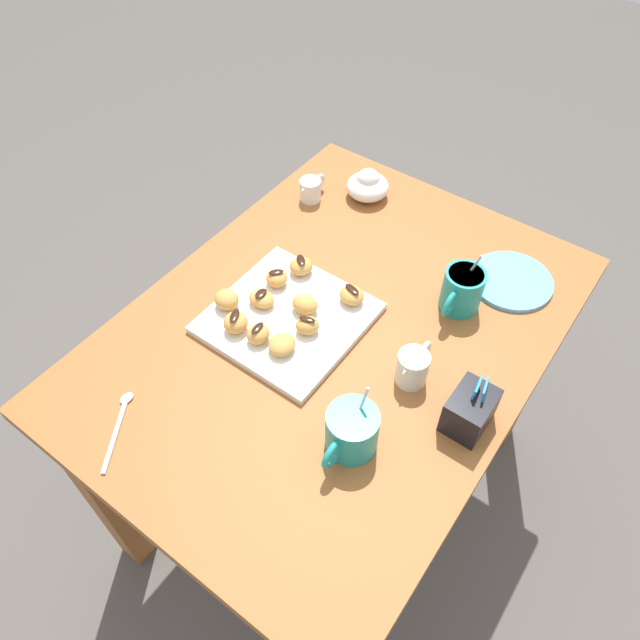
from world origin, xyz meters
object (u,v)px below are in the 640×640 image
at_px(chocolate_sauce_pitcher, 311,189).
at_px(cream_pitcher_white, 413,366).
at_px(beignet_2, 307,326).
at_px(beignet_5, 277,278).
at_px(ice_cream_bowl, 368,185).
at_px(beignet_8, 262,299).
at_px(beignet_6, 301,266).
at_px(beignet_7, 227,300).
at_px(beignet_1, 352,295).
at_px(pastry_plate_square, 288,318).
at_px(beignet_0, 305,304).
at_px(beignet_4, 282,345).
at_px(beignet_3, 236,323).
at_px(saucer_sky_left, 511,281).
at_px(coffee_mug_teal_right, 351,431).
at_px(beignet_9, 258,334).
at_px(coffee_mug_teal_left, 462,290).
at_px(sugar_caddy, 470,410).
at_px(dining_table, 334,367).

bearing_deg(chocolate_sauce_pitcher, cream_pitcher_white, 56.07).
bearing_deg(beignet_2, beignet_5, -116.54).
distance_m(ice_cream_bowl, beignet_2, 0.47).
bearing_deg(beignet_8, beignet_6, 175.24).
bearing_deg(cream_pitcher_white, beignet_7, -78.87).
bearing_deg(beignet_1, pastry_plate_square, -36.93).
distance_m(pastry_plate_square, beignet_5, 0.09).
relative_size(beignet_0, beignet_4, 0.98).
bearing_deg(beignet_3, saucer_sky_left, 139.98).
bearing_deg(coffee_mug_teal_right, beignet_9, -105.68).
relative_size(ice_cream_bowl, beignet_6, 2.09).
xyz_separation_m(coffee_mug_teal_left, beignet_1, (0.13, -0.18, -0.02)).
bearing_deg(sugar_caddy, beignet_0, -94.68).
distance_m(coffee_mug_teal_left, chocolate_sauce_pitcher, 0.47).
height_order(sugar_caddy, beignet_8, sugar_caddy).
height_order(cream_pitcher_white, beignet_6, cream_pitcher_white).
distance_m(sugar_caddy, beignet_8, 0.47).
relative_size(sugar_caddy, beignet_4, 1.92).
xyz_separation_m(cream_pitcher_white, beignet_4, (0.10, -0.23, -0.01)).
xyz_separation_m(chocolate_sauce_pitcher, beignet_8, (0.35, 0.14, 0.00)).
xyz_separation_m(beignet_0, beignet_9, (0.11, -0.03, -0.00)).
distance_m(coffee_mug_teal_right, sugar_caddy, 0.21).
bearing_deg(coffee_mug_teal_left, beignet_4, -34.59).
bearing_deg(beignet_9, beignet_3, -84.94).
height_order(sugar_caddy, beignet_1, sugar_caddy).
relative_size(dining_table, coffee_mug_teal_left, 7.19).
xyz_separation_m(chocolate_sauce_pitcher, beignet_0, (0.31, 0.22, 0.00)).
height_order(dining_table, beignet_1, beignet_1).
distance_m(dining_table, beignet_7, 0.29).
bearing_deg(beignet_9, chocolate_sauce_pitcher, -155.91).
relative_size(cream_pitcher_white, beignet_3, 2.06).
distance_m(sugar_caddy, saucer_sky_left, 0.38).
distance_m(cream_pitcher_white, saucer_sky_left, 0.35).
bearing_deg(sugar_caddy, pastry_plate_square, -90.00).
bearing_deg(beignet_9, beignet_6, -167.03).
relative_size(beignet_0, beignet_9, 1.16).
bearing_deg(beignet_6, pastry_plate_square, 24.59).
height_order(coffee_mug_teal_right, beignet_2, coffee_mug_teal_right).
height_order(chocolate_sauce_pitcher, beignet_6, chocolate_sauce_pitcher).
distance_m(coffee_mug_teal_left, sugar_caddy, 0.28).
distance_m(pastry_plate_square, coffee_mug_teal_left, 0.36).
bearing_deg(beignet_7, beignet_3, 57.85).
bearing_deg(saucer_sky_left, beignet_7, -46.08).
bearing_deg(beignet_4, beignet_6, -152.69).
bearing_deg(coffee_mug_teal_right, coffee_mug_teal_left, 180.00).
distance_m(coffee_mug_teal_left, beignet_1, 0.22).
relative_size(ice_cream_bowl, beignet_2, 2.21).
relative_size(beignet_6, beignet_7, 0.96).
height_order(cream_pitcher_white, ice_cream_bowl, ice_cream_bowl).
relative_size(chocolate_sauce_pitcher, beignet_9, 1.97).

